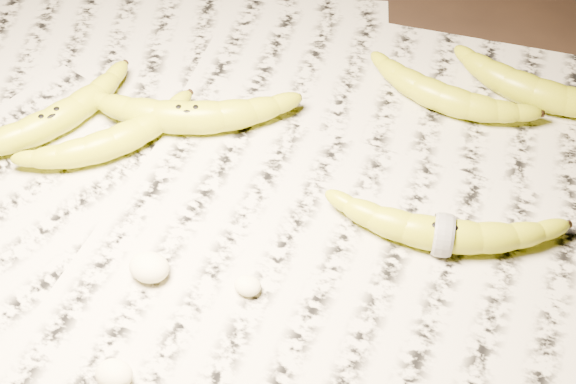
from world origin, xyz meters
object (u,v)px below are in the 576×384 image
(banana_center, at_px, (189,115))
(banana_taped, at_px, (443,232))
(banana_left_b, at_px, (113,140))
(banana_upper_b, at_px, (536,90))
(banana_left_a, at_px, (50,120))
(banana_upper_a, at_px, (443,95))

(banana_center, relative_size, banana_taped, 1.00)
(banana_left_b, xyz_separation_m, banana_taped, (0.34, -0.01, 0.00))
(banana_left_b, xyz_separation_m, banana_upper_b, (0.40, 0.22, 0.00))
(banana_upper_b, bearing_deg, banana_left_a, -145.82)
(banana_left_b, relative_size, banana_center, 0.84)
(banana_center, bearing_deg, banana_left_a, -176.47)
(banana_upper_a, bearing_deg, banana_upper_b, 34.32)
(banana_center, relative_size, banana_upper_b, 1.14)
(banana_left_b, bearing_deg, banana_upper_a, -18.94)
(banana_left_a, xyz_separation_m, banana_left_b, (0.08, -0.00, -0.00))
(banana_center, xyz_separation_m, banana_upper_a, (0.24, 0.12, -0.00))
(banana_taped, height_order, banana_upper_a, same)
(banana_left_b, bearing_deg, banana_taped, -50.68)
(banana_left_a, distance_m, banana_left_b, 0.08)
(banana_center, bearing_deg, banana_taped, -31.03)
(banana_left_b, height_order, banana_taped, same)
(banana_upper_a, bearing_deg, banana_left_a, -144.26)
(banana_taped, bearing_deg, banana_left_a, 169.25)
(banana_left_a, height_order, banana_upper_b, banana_upper_b)
(banana_left_b, height_order, banana_center, banana_center)
(banana_taped, distance_m, banana_upper_a, 0.19)
(banana_taped, bearing_deg, banana_upper_b, 67.64)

